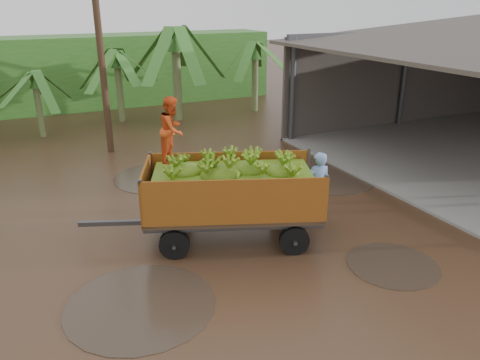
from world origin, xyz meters
name	(u,v)px	position (x,y,z in m)	size (l,w,h in m)	color
ground	(230,223)	(0.00, 0.00, 0.00)	(100.00, 100.00, 0.00)	black
hedge_north	(64,73)	(-2.00, 16.00, 1.80)	(22.00, 3.00, 3.60)	#2D661E
banana_trailer	(231,190)	(-0.30, -0.73, 1.22)	(5.53, 3.27, 3.35)	#C96E1C
man_blue	(317,186)	(2.12, -0.73, 0.90)	(0.66, 0.43, 1.81)	#7494D3
utility_pole	(100,45)	(-1.52, 7.37, 3.85)	(1.20, 0.24, 7.59)	#47301E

